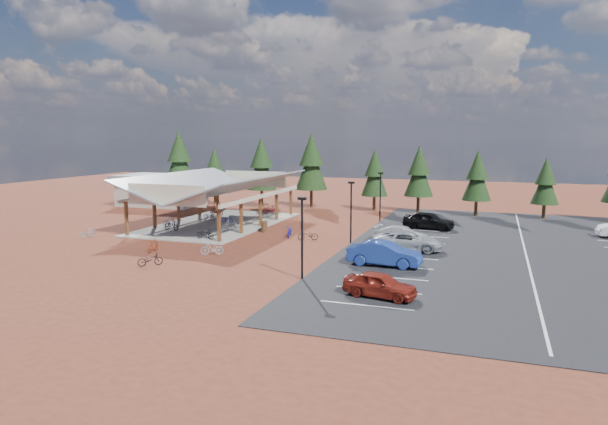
% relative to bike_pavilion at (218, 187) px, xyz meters
% --- Properties ---
extents(ground, '(140.00, 140.00, 0.00)m').
position_rel_bike_pavilion_xyz_m(ground, '(10.00, -7.00, -3.82)').
color(ground, '#572516').
rests_on(ground, ground).
extents(asphalt_lot, '(27.00, 44.00, 0.04)m').
position_rel_bike_pavilion_xyz_m(asphalt_lot, '(28.50, -4.00, -3.80)').
color(asphalt_lot, black).
rests_on(asphalt_lot, ground).
extents(concrete_pad, '(10.60, 18.60, 0.10)m').
position_rel_bike_pavilion_xyz_m(concrete_pad, '(0.00, 0.00, -3.77)').
color(concrete_pad, gray).
rests_on(concrete_pad, ground).
extents(bike_pavilion, '(11.65, 19.40, 4.97)m').
position_rel_bike_pavilion_xyz_m(bike_pavilion, '(0.00, 0.00, 0.00)').
color(bike_pavilion, brown).
rests_on(bike_pavilion, concrete_pad).
extents(outbuilding, '(11.00, 7.00, 3.90)m').
position_rel_bike_pavilion_xyz_m(outbuilding, '(-14.00, 11.00, -1.80)').
color(outbuilding, '#ADA593').
rests_on(outbuilding, ground).
extents(lamp_post_0, '(0.50, 0.25, 5.14)m').
position_rel_bike_pavilion_xyz_m(lamp_post_0, '(15.00, -17.00, -0.85)').
color(lamp_post_0, black).
rests_on(lamp_post_0, ground).
extents(lamp_post_1, '(0.50, 0.25, 5.14)m').
position_rel_bike_pavilion_xyz_m(lamp_post_1, '(15.00, -5.00, -0.85)').
color(lamp_post_1, black).
rests_on(lamp_post_1, ground).
extents(lamp_post_2, '(0.50, 0.25, 5.14)m').
position_rel_bike_pavilion_xyz_m(lamp_post_2, '(15.00, 7.00, -0.85)').
color(lamp_post_2, black).
rests_on(lamp_post_2, ground).
extents(trash_bin_0, '(0.60, 0.60, 0.90)m').
position_rel_bike_pavilion_xyz_m(trash_bin_0, '(5.75, -1.68, -3.37)').
color(trash_bin_0, '#4B331B').
rests_on(trash_bin_0, ground).
extents(trash_bin_1, '(0.60, 0.60, 0.90)m').
position_rel_bike_pavilion_xyz_m(trash_bin_1, '(6.09, -2.44, -3.37)').
color(trash_bin_1, '#4B331B').
rests_on(trash_bin_1, ground).
extents(pine_0, '(4.10, 4.10, 9.55)m').
position_rel_bike_pavilion_xyz_m(pine_0, '(-14.36, 15.85, 2.01)').
color(pine_0, '#382314').
rests_on(pine_0, ground).
extents(pine_1, '(3.13, 3.13, 7.28)m').
position_rel_bike_pavilion_xyz_m(pine_1, '(-8.25, 14.44, 0.62)').
color(pine_1, '#382314').
rests_on(pine_1, ground).
extents(pine_2, '(3.74, 3.74, 8.72)m').
position_rel_bike_pavilion_xyz_m(pine_2, '(-1.67, 14.59, 1.50)').
color(pine_2, '#382314').
rests_on(pine_2, ground).
extents(pine_3, '(3.97, 3.97, 9.26)m').
position_rel_bike_pavilion_xyz_m(pine_3, '(4.62, 15.55, 1.83)').
color(pine_3, '#382314').
rests_on(pine_3, ground).
extents(pine_4, '(3.14, 3.14, 7.32)m').
position_rel_bike_pavilion_xyz_m(pine_4, '(12.61, 15.32, 0.64)').
color(pine_4, '#382314').
rests_on(pine_4, ground).
extents(pine_5, '(3.35, 3.35, 7.81)m').
position_rel_bike_pavilion_xyz_m(pine_5, '(17.76, 15.54, 0.94)').
color(pine_5, '#382314').
rests_on(pine_5, ground).
extents(pine_6, '(3.14, 3.14, 7.31)m').
position_rel_bike_pavilion_xyz_m(pine_6, '(24.23, 14.49, 0.63)').
color(pine_6, '#382314').
rests_on(pine_6, ground).
extents(pine_7, '(2.84, 2.84, 6.62)m').
position_rel_bike_pavilion_xyz_m(pine_7, '(31.16, 14.85, 0.21)').
color(pine_7, '#382314').
rests_on(pine_7, ground).
extents(bike_0, '(1.86, 1.05, 0.93)m').
position_rel_bike_pavilion_xyz_m(bike_0, '(-2.14, -5.11, -3.26)').
color(bike_0, black).
rests_on(bike_0, concrete_pad).
extents(bike_1, '(1.88, 0.81, 1.10)m').
position_rel_bike_pavilion_xyz_m(bike_1, '(-3.14, -3.79, -3.18)').
color(bike_1, gray).
rests_on(bike_1, concrete_pad).
extents(bike_2, '(1.71, 1.05, 0.85)m').
position_rel_bike_pavilion_xyz_m(bike_2, '(-1.98, 1.60, -3.30)').
color(bike_2, navy).
rests_on(bike_2, concrete_pad).
extents(bike_3, '(1.90, 0.90, 1.10)m').
position_rel_bike_pavilion_xyz_m(bike_3, '(-2.78, 4.74, -3.17)').
color(bike_3, maroon).
rests_on(bike_3, concrete_pad).
extents(bike_4, '(1.77, 0.74, 0.91)m').
position_rel_bike_pavilion_xyz_m(bike_4, '(2.93, -7.80, -3.27)').
color(bike_4, black).
rests_on(bike_4, concrete_pad).
extents(bike_5, '(1.81, 0.79, 1.05)m').
position_rel_bike_pavilion_xyz_m(bike_5, '(3.26, -3.64, -3.20)').
color(bike_5, gray).
rests_on(bike_5, concrete_pad).
extents(bike_6, '(1.64, 1.00, 0.81)m').
position_rel_bike_pavilion_xyz_m(bike_6, '(0.78, 0.47, -3.32)').
color(bike_6, '#1B2E99').
rests_on(bike_6, concrete_pad).
extents(bike_7, '(1.84, 0.54, 1.10)m').
position_rel_bike_pavilion_xyz_m(bike_7, '(2.36, 7.80, -3.17)').
color(bike_7, maroon).
rests_on(bike_7, concrete_pad).
extents(bike_9, '(0.92, 1.55, 0.90)m').
position_rel_bike_pavilion_xyz_m(bike_9, '(-7.29, -10.19, -3.37)').
color(bike_9, gray).
rests_on(bike_9, ground).
extents(bike_11, '(0.67, 1.65, 0.96)m').
position_rel_bike_pavilion_xyz_m(bike_11, '(1.49, -13.19, -3.34)').
color(bike_11, '#953417').
rests_on(bike_11, ground).
extents(bike_12, '(1.60, 1.66, 0.90)m').
position_rel_bike_pavilion_xyz_m(bike_12, '(4.02, -17.20, -3.38)').
color(bike_12, black).
rests_on(bike_12, ground).
extents(bike_13, '(1.75, 1.17, 1.03)m').
position_rel_bike_pavilion_xyz_m(bike_13, '(6.34, -12.77, -3.31)').
color(bike_13, '#999AA1').
rests_on(bike_13, ground).
extents(bike_14, '(1.06, 2.00, 1.00)m').
position_rel_bike_pavilion_xyz_m(bike_14, '(9.15, -3.87, -3.32)').
color(bike_14, '#191793').
rests_on(bike_14, ground).
extents(bike_16, '(1.83, 1.28, 0.91)m').
position_rel_bike_pavilion_xyz_m(bike_16, '(11.22, -4.93, -3.37)').
color(bike_16, black).
rests_on(bike_16, ground).
extents(car_0, '(4.31, 2.38, 1.39)m').
position_rel_bike_pavilion_xyz_m(car_0, '(20.35, -19.25, -3.09)').
color(car_0, maroon).
rests_on(car_0, asphalt_lot).
extents(car_1, '(5.10, 1.94, 1.66)m').
position_rel_bike_pavilion_xyz_m(car_1, '(19.17, -11.93, -2.95)').
color(car_1, navy).
rests_on(car_1, asphalt_lot).
extents(car_2, '(5.64, 3.14, 1.49)m').
position_rel_bike_pavilion_xyz_m(car_2, '(19.89, -6.50, -3.04)').
color(car_2, '#9B9FA3').
rests_on(car_2, asphalt_lot).
extents(car_3, '(4.83, 2.52, 1.34)m').
position_rel_bike_pavilion_xyz_m(car_3, '(18.98, -3.38, -3.12)').
color(car_3, '#BDBDBD').
rests_on(car_3, asphalt_lot).
extents(car_4, '(5.09, 2.88, 1.63)m').
position_rel_bike_pavilion_xyz_m(car_4, '(20.29, 4.10, -2.97)').
color(car_4, black).
rests_on(car_4, asphalt_lot).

